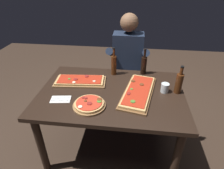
{
  "coord_description": "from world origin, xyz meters",
  "views": [
    {
      "loc": [
        0.19,
        -1.52,
        1.76
      ],
      "look_at": [
        0.0,
        0.05,
        0.79
      ],
      "focal_mm": 30.14,
      "sensor_mm": 36.0,
      "label": 1
    }
  ],
  "objects_px": {
    "pizza_rectangular_front": "(80,81)",
    "vinegar_bottle_green": "(179,83)",
    "dining_table": "(111,99)",
    "wine_bottle_dark": "(144,65)",
    "pizza_rectangular_left": "(138,92)",
    "pizza_round_far": "(89,104)",
    "tumbler_near_camera": "(165,88)",
    "seated_diner": "(127,61)",
    "diner_chair": "(127,74)",
    "oil_bottle_amber": "(114,65)"
  },
  "relations": [
    {
      "from": "pizza_rectangular_left",
      "to": "wine_bottle_dark",
      "type": "bearing_deg",
      "value": 82.61
    },
    {
      "from": "pizza_round_far",
      "to": "tumbler_near_camera",
      "type": "height_order",
      "value": "tumbler_near_camera"
    },
    {
      "from": "diner_chair",
      "to": "seated_diner",
      "type": "relative_size",
      "value": 0.65
    },
    {
      "from": "oil_bottle_amber",
      "to": "diner_chair",
      "type": "distance_m",
      "value": 0.63
    },
    {
      "from": "pizza_rectangular_left",
      "to": "wine_bottle_dark",
      "type": "distance_m",
      "value": 0.43
    },
    {
      "from": "dining_table",
      "to": "seated_diner",
      "type": "height_order",
      "value": "seated_diner"
    },
    {
      "from": "wine_bottle_dark",
      "to": "dining_table",
      "type": "bearing_deg",
      "value": -127.18
    },
    {
      "from": "pizza_round_far",
      "to": "seated_diner",
      "type": "bearing_deg",
      "value": 74.01
    },
    {
      "from": "tumbler_near_camera",
      "to": "seated_diner",
      "type": "relative_size",
      "value": 0.07
    },
    {
      "from": "vinegar_bottle_green",
      "to": "diner_chair",
      "type": "xyz_separation_m",
      "value": [
        -0.52,
        0.79,
        -0.36
      ]
    },
    {
      "from": "dining_table",
      "to": "pizza_rectangular_front",
      "type": "bearing_deg",
      "value": 159.02
    },
    {
      "from": "oil_bottle_amber",
      "to": "diner_chair",
      "type": "xyz_separation_m",
      "value": [
        0.14,
        0.5,
        -0.37
      ]
    },
    {
      "from": "pizza_rectangular_front",
      "to": "pizza_rectangular_left",
      "type": "relative_size",
      "value": 0.82
    },
    {
      "from": "pizza_rectangular_left",
      "to": "vinegar_bottle_green",
      "type": "xyz_separation_m",
      "value": [
        0.37,
        0.06,
        0.09
      ]
    },
    {
      "from": "pizza_rectangular_left",
      "to": "vinegar_bottle_green",
      "type": "bearing_deg",
      "value": 9.74
    },
    {
      "from": "pizza_rectangular_front",
      "to": "pizza_rectangular_left",
      "type": "distance_m",
      "value": 0.62
    },
    {
      "from": "tumbler_near_camera",
      "to": "vinegar_bottle_green",
      "type": "bearing_deg",
      "value": 2.68
    },
    {
      "from": "pizza_round_far",
      "to": "pizza_rectangular_front",
      "type": "bearing_deg",
      "value": 115.6
    },
    {
      "from": "diner_chair",
      "to": "tumbler_near_camera",
      "type": "bearing_deg",
      "value": -63.8
    },
    {
      "from": "wine_bottle_dark",
      "to": "vinegar_bottle_green",
      "type": "xyz_separation_m",
      "value": [
        0.32,
        -0.35,
        -0.0
      ]
    },
    {
      "from": "pizza_rectangular_left",
      "to": "wine_bottle_dark",
      "type": "height_order",
      "value": "wine_bottle_dark"
    },
    {
      "from": "vinegar_bottle_green",
      "to": "dining_table",
      "type": "bearing_deg",
      "value": -174.36
    },
    {
      "from": "dining_table",
      "to": "wine_bottle_dark",
      "type": "bearing_deg",
      "value": 52.82
    },
    {
      "from": "vinegar_bottle_green",
      "to": "wine_bottle_dark",
      "type": "bearing_deg",
      "value": 132.32
    },
    {
      "from": "pizza_round_far",
      "to": "tumbler_near_camera",
      "type": "bearing_deg",
      "value": 24.55
    },
    {
      "from": "pizza_rectangular_front",
      "to": "pizza_round_far",
      "type": "relative_size",
      "value": 1.91
    },
    {
      "from": "dining_table",
      "to": "wine_bottle_dark",
      "type": "distance_m",
      "value": 0.56
    },
    {
      "from": "pizza_round_far",
      "to": "diner_chair",
      "type": "distance_m",
      "value": 1.18
    },
    {
      "from": "pizza_rectangular_left",
      "to": "seated_diner",
      "type": "relative_size",
      "value": 0.5
    },
    {
      "from": "wine_bottle_dark",
      "to": "pizza_rectangular_left",
      "type": "bearing_deg",
      "value": -97.39
    },
    {
      "from": "dining_table",
      "to": "pizza_rectangular_front",
      "type": "height_order",
      "value": "pizza_rectangular_front"
    },
    {
      "from": "vinegar_bottle_green",
      "to": "tumbler_near_camera",
      "type": "xyz_separation_m",
      "value": [
        -0.12,
        -0.01,
        -0.07
      ]
    },
    {
      "from": "dining_table",
      "to": "wine_bottle_dark",
      "type": "xyz_separation_m",
      "value": [
        0.31,
        0.41,
        0.21
      ]
    },
    {
      "from": "wine_bottle_dark",
      "to": "diner_chair",
      "type": "xyz_separation_m",
      "value": [
        -0.19,
        0.44,
        -0.36
      ]
    },
    {
      "from": "diner_chair",
      "to": "seated_diner",
      "type": "xyz_separation_m",
      "value": [
        -0.0,
        -0.12,
        0.26
      ]
    },
    {
      "from": "wine_bottle_dark",
      "to": "diner_chair",
      "type": "distance_m",
      "value": 0.6
    },
    {
      "from": "pizza_rectangular_front",
      "to": "vinegar_bottle_green",
      "type": "relative_size",
      "value": 1.95
    },
    {
      "from": "tumbler_near_camera",
      "to": "diner_chair",
      "type": "distance_m",
      "value": 0.94
    },
    {
      "from": "wine_bottle_dark",
      "to": "vinegar_bottle_green",
      "type": "bearing_deg",
      "value": -47.68
    },
    {
      "from": "dining_table",
      "to": "seated_diner",
      "type": "bearing_deg",
      "value": 80.76
    },
    {
      "from": "oil_bottle_amber",
      "to": "seated_diner",
      "type": "height_order",
      "value": "seated_diner"
    },
    {
      "from": "tumbler_near_camera",
      "to": "pizza_rectangular_front",
      "type": "bearing_deg",
      "value": 174.93
    },
    {
      "from": "tumbler_near_camera",
      "to": "diner_chair",
      "type": "xyz_separation_m",
      "value": [
        -0.39,
        0.8,
        -0.29
      ]
    },
    {
      "from": "diner_chair",
      "to": "wine_bottle_dark",
      "type": "bearing_deg",
      "value": -66.18
    },
    {
      "from": "oil_bottle_amber",
      "to": "pizza_rectangular_front",
      "type": "bearing_deg",
      "value": -145.56
    },
    {
      "from": "pizza_rectangular_front",
      "to": "seated_diner",
      "type": "xyz_separation_m",
      "value": [
        0.47,
        0.6,
        -0.02
      ]
    },
    {
      "from": "tumbler_near_camera",
      "to": "wine_bottle_dark",
      "type": "bearing_deg",
      "value": 119.0
    },
    {
      "from": "pizza_rectangular_front",
      "to": "dining_table",
      "type": "bearing_deg",
      "value": -20.98
    },
    {
      "from": "seated_diner",
      "to": "dining_table",
      "type": "bearing_deg",
      "value": -99.24
    },
    {
      "from": "dining_table",
      "to": "seated_diner",
      "type": "relative_size",
      "value": 1.05
    }
  ]
}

